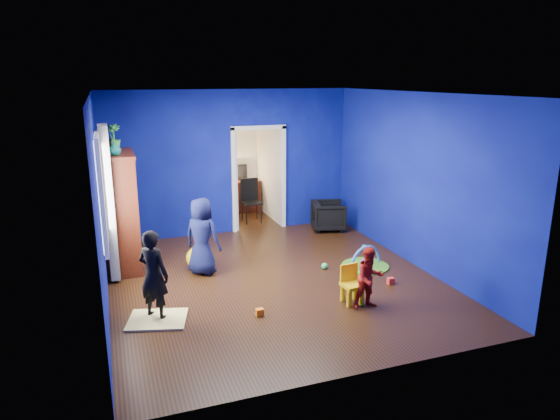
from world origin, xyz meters
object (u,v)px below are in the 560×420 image
object	(u,v)px
hopper_ball	(197,258)
study_desk	(240,196)
vase	(115,149)
kid_chair	(352,287)
folding_chair	(252,202)
child_navy	(202,236)
play_mat	(365,266)
crt_tv	(122,209)
child_black	(154,275)
toddler_red	(369,278)
armchair	(329,216)
tv_armoire	(120,212)

from	to	relation	value
hopper_ball	study_desk	xyz separation A→B (m)	(1.65, 3.32, 0.19)
vase	kid_chair	world-z (taller)	vase
folding_chair	child_navy	bearing A→B (deg)	-121.47
child_navy	hopper_ball	xyz separation A→B (m)	(-0.05, 0.25, -0.45)
play_mat	crt_tv	bearing A→B (deg)	160.79
vase	play_mat	xyz separation A→B (m)	(3.88, -1.04, -2.05)
child_black	toddler_red	world-z (taller)	child_black
child_navy	study_desk	xyz separation A→B (m)	(1.60, 3.57, -0.26)
kid_chair	armchair	bearing A→B (deg)	65.08
folding_chair	hopper_ball	bearing A→B (deg)	-124.91
armchair	toddler_red	xyz separation A→B (m)	(-1.02, -3.53, 0.14)
toddler_red	hopper_ball	bearing A→B (deg)	131.45
toddler_red	tv_armoire	bearing A→B (deg)	139.44
play_mat	toddler_red	bearing A→B (deg)	-117.42
play_mat	vase	bearing A→B (deg)	165.02
child_navy	toddler_red	xyz separation A→B (m)	(1.94, -2.02, -0.20)
toddler_red	play_mat	world-z (taller)	toddler_red
kid_chair	study_desk	distance (m)	5.40
child_navy	tv_armoire	distance (m)	1.45
hopper_ball	child_navy	bearing A→B (deg)	-78.69
tv_armoire	child_black	bearing A→B (deg)	-81.11
study_desk	folding_chair	xyz separation A→B (m)	(0.00, -0.96, 0.09)
vase	play_mat	world-z (taller)	vase
kid_chair	study_desk	world-z (taller)	study_desk
child_navy	study_desk	world-z (taller)	child_navy
toddler_red	crt_tv	xyz separation A→B (m)	(-3.12, 2.73, 0.58)
crt_tv	child_navy	bearing A→B (deg)	-30.88
armchair	vase	distance (m)	4.67
hopper_ball	kid_chair	world-z (taller)	kid_chair
child_navy	tv_armoire	size ratio (longest dim) A/B	0.65
tv_armoire	study_desk	bearing A→B (deg)	45.49
toddler_red	armchair	bearing A→B (deg)	74.11
child_navy	tv_armoire	xyz separation A→B (m)	(-1.22, 0.71, 0.34)
crt_tv	armchair	bearing A→B (deg)	11.05
armchair	folding_chair	size ratio (longest dim) A/B	0.73
kid_chair	folding_chair	bearing A→B (deg)	86.87
armchair	folding_chair	world-z (taller)	folding_chair
child_black	folding_chair	xyz separation A→B (m)	(2.50, 3.96, -0.15)
study_desk	tv_armoire	bearing A→B (deg)	-134.51
tv_armoire	play_mat	distance (m)	4.22
armchair	play_mat	bearing A→B (deg)	-173.14
vase	folding_chair	size ratio (longest dim) A/B	0.22
study_desk	folding_chair	distance (m)	0.96
armchair	crt_tv	size ratio (longest dim) A/B	0.96
crt_tv	study_desk	xyz separation A→B (m)	(2.78, 2.87, -0.65)
crt_tv	child_black	bearing A→B (deg)	-82.21
vase	kid_chair	bearing A→B (deg)	-36.49
armchair	crt_tv	bearing A→B (deg)	115.90
toddler_red	kid_chair	bearing A→B (deg)	127.10
hopper_ball	child_black	bearing A→B (deg)	-118.12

